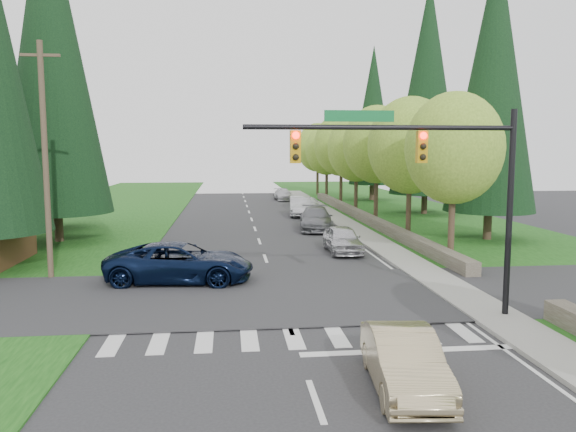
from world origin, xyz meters
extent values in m
plane|color=#28282B|center=(0.00, 0.00, 0.00)|extent=(120.00, 120.00, 0.00)
cube|color=#154512|center=(13.00, 20.00, 0.03)|extent=(14.00, 110.00, 0.06)
cube|color=#154512|center=(-13.00, 20.00, 0.03)|extent=(14.00, 110.00, 0.06)
cube|color=#28282B|center=(0.00, 8.00, 0.00)|extent=(120.00, 8.00, 0.10)
cube|color=gray|center=(6.90, 22.00, 0.07)|extent=(1.80, 80.00, 0.13)
cube|color=gray|center=(6.05, 22.00, 0.07)|extent=(0.20, 80.00, 0.13)
cube|color=#4C4438|center=(8.60, 30.00, 0.35)|extent=(0.70, 40.00, 0.70)
cylinder|color=black|center=(7.20, 4.50, 3.40)|extent=(0.20, 0.20, 6.80)
cylinder|color=black|center=(2.90, 4.50, 6.20)|extent=(8.60, 0.16, 0.16)
cube|color=#0C662D|center=(2.20, 4.55, 6.55)|extent=(2.20, 0.04, 0.35)
cube|color=#BF8C0C|center=(4.20, 4.50, 5.60)|extent=(0.32, 0.24, 1.00)
sphere|color=#FF0C05|center=(4.20, 4.36, 5.95)|extent=(0.22, 0.22, 0.22)
cube|color=#BF8C0C|center=(0.20, 4.50, 5.60)|extent=(0.32, 0.24, 1.00)
sphere|color=#FF0C05|center=(0.20, 4.36, 5.95)|extent=(0.22, 0.22, 0.22)
cylinder|color=#473828|center=(-9.50, 12.00, 5.00)|extent=(0.24, 0.24, 10.00)
cube|color=#473828|center=(-9.50, 12.00, 9.40)|extent=(1.60, 0.10, 0.12)
cylinder|color=#38281C|center=(9.20, 14.00, 2.38)|extent=(0.32, 0.32, 4.76)
ellipsoid|color=olive|center=(9.20, 14.00, 5.61)|extent=(4.80, 4.80, 5.52)
cylinder|color=#38281C|center=(9.30, 21.00, 2.46)|extent=(0.32, 0.32, 4.93)
ellipsoid|color=olive|center=(9.30, 21.00, 5.81)|extent=(5.20, 5.20, 5.98)
cylinder|color=#38281C|center=(9.10, 28.00, 2.52)|extent=(0.32, 0.32, 5.04)
ellipsoid|color=olive|center=(9.10, 28.00, 5.94)|extent=(5.00, 5.00, 5.75)
cylinder|color=#38281C|center=(9.20, 35.00, 2.41)|extent=(0.32, 0.32, 4.82)
ellipsoid|color=olive|center=(9.20, 35.00, 5.68)|extent=(5.00, 5.00, 5.75)
cylinder|color=#38281C|center=(9.30, 42.00, 2.58)|extent=(0.32, 0.32, 5.15)
ellipsoid|color=olive|center=(9.30, 42.00, 6.07)|extent=(5.40, 5.40, 6.21)
cylinder|color=#38281C|center=(9.10, 49.00, 2.35)|extent=(0.32, 0.32, 4.70)
ellipsoid|color=olive|center=(9.10, 49.00, 5.54)|extent=(4.80, 4.80, 5.52)
cylinder|color=#38281C|center=(9.20, 56.00, 2.49)|extent=(0.32, 0.32, 4.98)
ellipsoid|color=olive|center=(9.20, 56.00, 5.87)|extent=(5.20, 5.20, 5.98)
cylinder|color=#38281C|center=(-12.00, 22.00, 1.00)|extent=(0.50, 0.50, 2.00)
cone|color=black|center=(-12.00, 22.00, 11.30)|extent=(6.46, 6.46, 19.00)
cylinder|color=#38281C|center=(-14.00, 28.00, 1.00)|extent=(0.50, 0.50, 2.00)
cone|color=black|center=(-14.00, 28.00, 10.30)|extent=(5.78, 5.78, 17.00)
cylinder|color=#38281C|center=(14.00, 20.00, 1.00)|extent=(0.50, 0.50, 2.00)
cone|color=black|center=(14.00, 20.00, 9.80)|extent=(5.44, 5.44, 16.00)
cylinder|color=#38281C|center=(15.00, 34.00, 1.00)|extent=(0.50, 0.50, 2.00)
cone|color=black|center=(15.00, 34.00, 10.80)|extent=(6.12, 6.12, 18.00)
cylinder|color=#38281C|center=(14.00, 48.00, 1.00)|extent=(0.50, 0.50, 2.00)
cone|color=black|center=(14.00, 48.00, 9.30)|extent=(5.10, 5.10, 15.00)
imported|color=#C6B284|center=(2.11, -0.61, 0.69)|extent=(1.82, 4.28, 1.37)
imported|color=black|center=(-3.88, 10.69, 0.84)|extent=(6.30, 3.37, 1.68)
imported|color=silver|center=(4.27, 16.77, 0.72)|extent=(1.74, 4.26, 1.45)
imported|color=slate|center=(4.20, 25.50, 0.78)|extent=(2.83, 5.63, 1.57)
imported|color=silver|center=(4.20, 33.97, 0.82)|extent=(2.20, 5.12, 1.64)
imported|color=white|center=(5.60, 38.02, 0.65)|extent=(1.98, 3.98, 1.30)
imported|color=silver|center=(4.24, 49.14, 0.62)|extent=(2.01, 4.38, 1.24)
camera|label=1|loc=(-1.87, -12.67, 5.49)|focal=35.00mm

